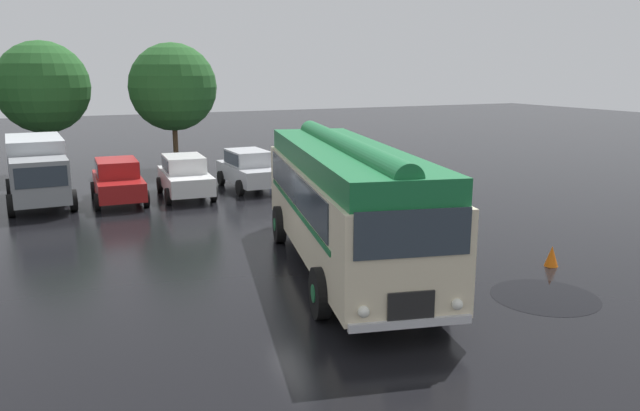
# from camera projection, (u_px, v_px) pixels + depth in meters

# --- Properties ---
(ground_plane) EXTENTS (120.00, 120.00, 0.00)m
(ground_plane) POSITION_uv_depth(u_px,v_px,m) (326.00, 276.00, 15.82)
(ground_plane) COLOR black
(vintage_bus) EXTENTS (4.75, 10.38, 3.49)m
(vintage_bus) POSITION_uv_depth(u_px,v_px,m) (345.00, 198.00, 15.95)
(vintage_bus) COLOR beige
(vintage_bus) RESTS_ON ground
(car_near_left) EXTENTS (2.11, 4.28, 1.66)m
(car_near_left) POSITION_uv_depth(u_px,v_px,m) (118.00, 180.00, 24.41)
(car_near_left) COLOR maroon
(car_near_left) RESTS_ON ground
(car_mid_left) EXTENTS (2.19, 4.31, 1.66)m
(car_mid_left) POSITION_uv_depth(u_px,v_px,m) (185.00, 176.00, 25.45)
(car_mid_left) COLOR silver
(car_mid_left) RESTS_ON ground
(car_mid_right) EXTENTS (2.01, 4.22, 1.66)m
(car_mid_right) POSITION_uv_depth(u_px,v_px,m) (249.00, 169.00, 27.19)
(car_mid_right) COLOR #B7BABF
(car_mid_right) RESTS_ON ground
(car_far_right) EXTENTS (2.36, 4.38, 1.66)m
(car_far_right) POSITION_uv_depth(u_px,v_px,m) (307.00, 163.00, 28.77)
(car_far_right) COLOR navy
(car_far_right) RESTS_ON ground
(box_van) EXTENTS (2.42, 5.81, 2.50)m
(box_van) POSITION_uv_depth(u_px,v_px,m) (37.00, 168.00, 24.12)
(box_van) COLOR #B2B7BC
(box_van) RESTS_ON ground
(tree_left_of_centre) EXTENTS (4.42, 4.42, 6.46)m
(tree_left_of_centre) POSITION_uv_depth(u_px,v_px,m) (46.00, 86.00, 30.14)
(tree_left_of_centre) COLOR #4C3823
(tree_left_of_centre) RESTS_ON ground
(tree_centre) EXTENTS (4.43, 4.43, 6.43)m
(tree_centre) POSITION_uv_depth(u_px,v_px,m) (175.00, 87.00, 31.82)
(tree_centre) COLOR #4C3823
(tree_centre) RESTS_ON ground
(traffic_cone) EXTENTS (0.36, 0.36, 0.55)m
(traffic_cone) POSITION_uv_depth(u_px,v_px,m) (552.00, 256.00, 16.52)
(traffic_cone) COLOR orange
(traffic_cone) RESTS_ON ground
(puddle_patch) EXTENTS (2.45, 2.45, 0.01)m
(puddle_patch) POSITION_uv_depth(u_px,v_px,m) (545.00, 297.00, 14.35)
(puddle_patch) COLOR black
(puddle_patch) RESTS_ON ground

